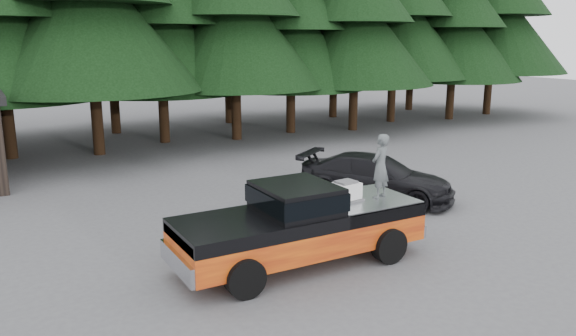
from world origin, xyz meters
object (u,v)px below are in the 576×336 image
air_compressor (346,192)px  pickup_truck (300,236)px  man_on_bed (380,166)px  parked_car (376,178)px

air_compressor → pickup_truck: bearing=173.4°
man_on_bed → parked_car: man_on_bed is taller
air_compressor → man_on_bed: size_ratio=0.39×
pickup_truck → man_on_bed: size_ratio=3.81×
pickup_truck → parked_car: bearing=34.7°
pickup_truck → parked_car: size_ratio=1.20×
parked_car → pickup_truck: bearing=-179.9°
man_on_bed → pickup_truck: bearing=-26.6°
air_compressor → man_on_bed: 1.06m
pickup_truck → air_compressor: (1.30, 0.03, 0.87)m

